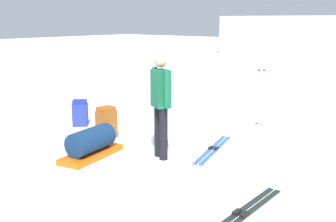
# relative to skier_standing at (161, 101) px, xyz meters

# --- Properties ---
(ground_plane) EXTENTS (80.00, 80.00, 0.00)m
(ground_plane) POSITION_rel_skier_standing_xyz_m (-0.15, 0.37, -0.95)
(ground_plane) COLOR white
(skier_standing) EXTENTS (0.52, 0.35, 1.70)m
(skier_standing) POSITION_rel_skier_standing_xyz_m (0.00, 0.00, 0.00)
(skier_standing) COLOR black
(skier_standing) RESTS_ON ground_plane
(ski_pair_near) EXTENTS (0.63, 1.70, 0.05)m
(ski_pair_near) POSITION_rel_skier_standing_xyz_m (0.45, 0.88, -0.94)
(ski_pair_near) COLOR #2E569F
(ski_pair_near) RESTS_ON ground_plane
(ski_pair_far) EXTENTS (0.19, 1.87, 0.05)m
(ski_pair_far) POSITION_rel_skier_standing_xyz_m (2.05, -1.02, -0.94)
(ski_pair_far) COLOR black
(ski_pair_far) RESTS_ON ground_plane
(backpack_large_dark) EXTENTS (0.31, 0.35, 0.60)m
(backpack_large_dark) POSITION_rel_skier_standing_xyz_m (-1.58, 0.27, -0.66)
(backpack_large_dark) COLOR brown
(backpack_large_dark) RESTS_ON ground_plane
(backpack_bright) EXTENTS (0.40, 0.39, 0.56)m
(backpack_bright) POSITION_rel_skier_standing_xyz_m (-2.68, 0.54, -0.68)
(backpack_bright) COLOR navy
(backpack_bright) RESTS_ON ground_plane
(ski_poles_planted_near) EXTENTS (0.17, 0.10, 1.22)m
(ski_poles_planted_near) POSITION_rel_skier_standing_xyz_m (0.32, 2.86, -0.27)
(ski_poles_planted_near) COLOR #B7BBB7
(ski_poles_planted_near) RESTS_ON ground_plane
(gear_sled) EXTENTS (0.65, 1.26, 0.49)m
(gear_sled) POSITION_rel_skier_standing_xyz_m (-0.92, -0.69, -0.73)
(gear_sled) COLOR #E4550B
(gear_sled) RESTS_ON ground_plane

